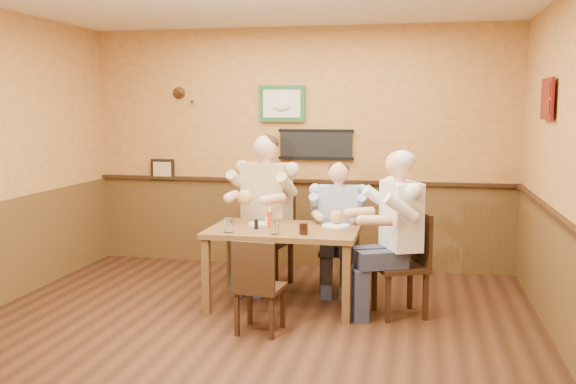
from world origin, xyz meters
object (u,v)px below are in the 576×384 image
cola_tumbler (304,229)px  hot_sauce_bottle (270,218)px  dining_table (284,238)px  chair_back_right (338,250)px  diner_tan_shirt (267,219)px  diner_white_elder (400,243)px  chair_back_left (267,239)px  pepper_shaker (256,224)px  salt_shaker (267,222)px  diner_blue_polo (338,233)px  water_glass_left (229,225)px  chair_near_side (260,285)px  chair_right_end (400,264)px  water_glass_mid (275,228)px

cola_tumbler → hot_sauce_bottle: size_ratio=0.58×
dining_table → chair_back_right: chair_back_right is taller
diner_tan_shirt → diner_white_elder: 1.58m
cola_tumbler → hot_sauce_bottle: hot_sauce_bottle is taller
chair_back_left → dining_table: bearing=-50.9°
pepper_shaker → cola_tumbler: bearing=-18.7°
salt_shaker → dining_table: bearing=-19.6°
diner_blue_polo → diner_white_elder: 0.98m
chair_back_left → water_glass_left: 1.01m
diner_tan_shirt → chair_back_right: bearing=13.1°
chair_back_right → cola_tumbler: cola_tumbler is taller
chair_back_right → diner_white_elder: bearing=-52.5°
chair_near_side → hot_sauce_bottle: bearing=-77.2°
chair_back_right → diner_white_elder: (0.65, -0.73, 0.26)m
chair_right_end → pepper_shaker: (-1.33, -0.03, 0.32)m
pepper_shaker → diner_blue_polo: bearing=48.1°
chair_right_end → pepper_shaker: bearing=-112.7°
cola_tumbler → chair_back_left: bearing=121.4°
chair_right_end → pepper_shaker: 1.37m
water_glass_left → pepper_shaker: water_glass_left is taller
chair_back_left → diner_blue_polo: (0.75, 0.00, 0.10)m
diner_white_elder → water_glass_left: size_ratio=10.27×
chair_back_left → diner_tan_shirt: diner_tan_shirt is taller
chair_right_end → salt_shaker: (-1.27, 0.14, 0.32)m
diner_white_elder → pepper_shaker: diner_white_elder is taller
dining_table → diner_white_elder: size_ratio=1.04×
salt_shaker → chair_back_right: bearing=43.5°
chair_near_side → diner_blue_polo: diner_blue_polo is taller
dining_table → chair_back_left: 0.73m
chair_back_left → diner_white_elder: 1.59m
chair_near_side → pepper_shaker: size_ratio=8.91×
water_glass_left → water_glass_mid: water_glass_left is taller
dining_table → cola_tumbler: size_ratio=13.72×
chair_right_end → hot_sauce_bottle: size_ratio=5.39×
water_glass_mid → hot_sauce_bottle: size_ratio=0.62×
chair_back_right → water_glass_mid: (-0.45, -0.95, 0.39)m
cola_tumbler → pepper_shaker: (-0.48, 0.16, -0.01)m
salt_shaker → chair_back_left: bearing=103.5°
diner_blue_polo → hot_sauce_bottle: 0.90m
diner_tan_shirt → pepper_shaker: 0.76m
cola_tumbler → chair_near_side: bearing=-119.5°
chair_back_right → cola_tumbler: bearing=-106.6°
diner_blue_polo → water_glass_left: size_ratio=9.11×
cola_tumbler → pepper_shaker: cola_tumbler is taller
water_glass_mid → hot_sauce_bottle: 0.32m
diner_tan_shirt → pepper_shaker: bearing=-71.4°
diner_tan_shirt → water_glass_mid: 1.00m
chair_right_end → water_glass_left: 1.59m
dining_table → chair_back_right: size_ratio=1.67×
chair_back_right → water_glass_mid: 1.12m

